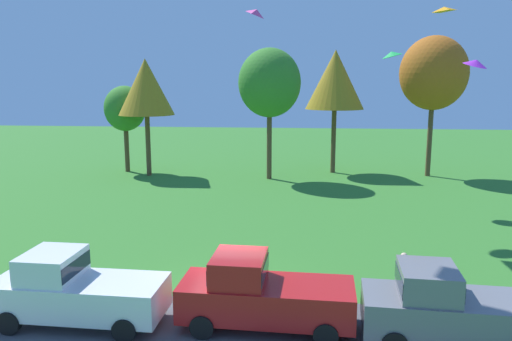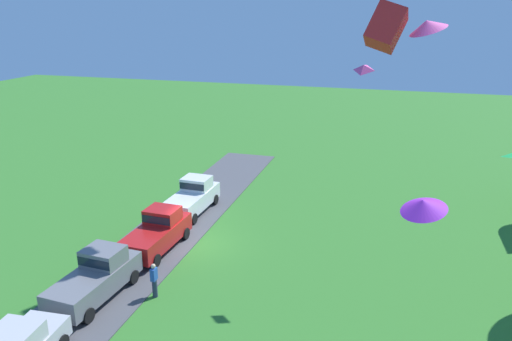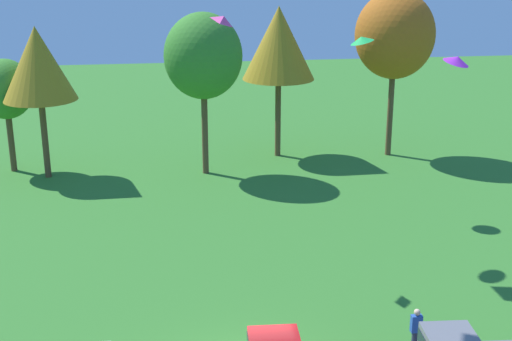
{
  "view_description": "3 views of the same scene",
  "coord_description": "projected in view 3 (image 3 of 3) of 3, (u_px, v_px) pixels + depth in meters",
  "views": [
    {
      "loc": [
        2.27,
        -15.28,
        7.14
      ],
      "look_at": [
        0.54,
        3.58,
        3.69
      ],
      "focal_mm": 35.0,
      "sensor_mm": 36.0,
      "label": 1
    },
    {
      "loc": [
        23.72,
        10.5,
        12.9
      ],
      "look_at": [
        0.41,
        3.63,
        4.89
      ],
      "focal_mm": 35.0,
      "sensor_mm": 36.0,
      "label": 2
    },
    {
      "loc": [
        -2.38,
        -19.59,
        13.29
      ],
      "look_at": [
        0.68,
        3.42,
        5.67
      ],
      "focal_mm": 50.0,
      "sensor_mm": 36.0,
      "label": 3
    }
  ],
  "objects": [
    {
      "name": "tree_far_right",
      "position": [
        279.0,
        43.0,
        43.4
      ],
      "size": [
        4.45,
        4.45,
        9.39
      ],
      "color": "brown",
      "rests_on": "ground"
    },
    {
      "name": "person_on_lawn",
      "position": [
        416.0,
        332.0,
        23.55
      ],
      "size": [
        0.36,
        0.24,
        1.71
      ],
      "color": "#2D334C",
      "rests_on": "ground"
    },
    {
      "name": "kite_delta_over_trees",
      "position": [
        457.0,
        60.0,
        32.4
      ],
      "size": [
        1.74,
        1.73,
        0.63
      ],
      "primitive_type": "cone",
      "rotation": [
        0.28,
        0.0,
        0.85
      ],
      "color": "purple"
    },
    {
      "name": "kite_delta_near_flag",
      "position": [
        362.0,
        39.0,
        34.49
      ],
      "size": [
        1.29,
        1.26,
        0.56
      ],
      "primitive_type": "cone",
      "rotation": [
        -0.25,
        0.0,
        1.48
      ],
      "color": "green"
    },
    {
      "name": "tree_left_of_center",
      "position": [
        5.0,
        90.0,
        41.1
      ],
      "size": [
        3.18,
        3.18,
        6.71
      ],
      "color": "brown",
      "rests_on": "ground"
    },
    {
      "name": "tree_center_back",
      "position": [
        395.0,
        35.0,
        43.43
      ],
      "size": [
        4.88,
        4.88,
        10.31
      ],
      "color": "brown",
      "rests_on": "ground"
    },
    {
      "name": "kite_diamond_mid_center",
      "position": [
        224.0,
        20.0,
        27.89
      ],
      "size": [
        0.89,
        0.89,
        0.53
      ],
      "primitive_type": "pyramid",
      "rotation": [
        -0.41,
        0.0,
        4.5
      ],
      "color": "#EA4C9E"
    },
    {
      "name": "tree_far_left",
      "position": [
        203.0,
        56.0,
        40.09
      ],
      "size": [
        4.44,
        4.44,
        9.38
      ],
      "color": "brown",
      "rests_on": "ground"
    },
    {
      "name": "tree_lone_near",
      "position": [
        38.0,
        64.0,
        39.48
      ],
      "size": [
        4.12,
        4.12,
        8.7
      ],
      "color": "brown",
      "rests_on": "ground"
    }
  ]
}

